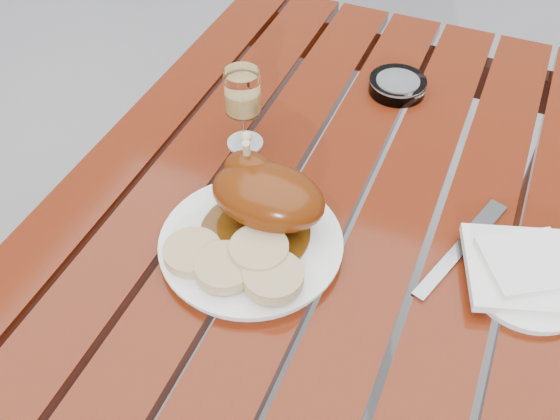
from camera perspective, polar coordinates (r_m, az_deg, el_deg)
The scene contains 11 objects.
ground at distance 1.60m, azimuth 2.46°, elevation -18.16°, with size 60.00×60.00×0.00m, color slate.
table at distance 1.27m, azimuth 3.00°, elevation -10.90°, with size 0.80×1.20×0.75m, color maroon.
dinner_plate at distance 0.90m, azimuth -2.66°, elevation -3.13°, with size 0.27×0.27×0.02m, color white.
roast_duck at distance 0.89m, azimuth -1.43°, elevation 1.45°, with size 0.17×0.17×0.12m.
bread_dumplings at distance 0.85m, azimuth -3.95°, elevation -4.71°, with size 0.20×0.12×0.03m.
wine_glass at distance 1.03m, azimuth -3.36°, elevation 9.15°, with size 0.06×0.06×0.14m, color #F1C76D.
side_plate at distance 0.92m, azimuth 21.73°, elevation -6.19°, with size 0.17×0.17×0.01m, color white.
napkin at distance 0.92m, azimuth 21.44°, elevation -5.05°, with size 0.16×0.15×0.01m, color white.
ashtray at distance 1.20m, azimuth 10.68°, elevation 11.13°, with size 0.11×0.11×0.03m, color #B2B7BC.
fork at distance 0.98m, azimuth -5.16°, elevation 1.12°, with size 0.02×0.16×0.01m, color gray.
knife at distance 0.93m, azimuth 15.69°, elevation -3.98°, with size 0.02×0.20×0.01m, color gray.
Camera 1 is at (0.21, -0.66, 1.44)m, focal length 40.00 mm.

